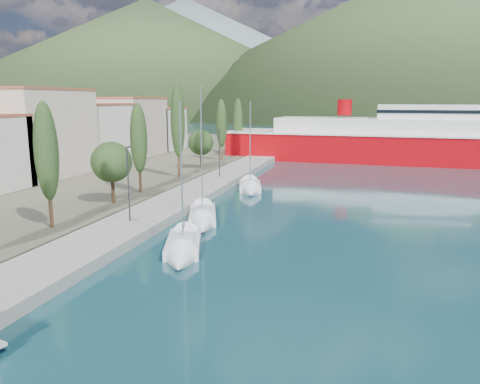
% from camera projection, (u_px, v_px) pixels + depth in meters
% --- Properties ---
extents(ground, '(1400.00, 1400.00, 0.00)m').
position_uv_depth(ground, '(338.00, 136.00, 136.81)').
color(ground, '#163F47').
extents(quay, '(5.00, 88.00, 0.80)m').
position_uv_depth(quay, '(190.00, 195.00, 50.37)').
color(quay, gray).
rests_on(quay, ground).
extents(town_buildings, '(9.20, 69.20, 11.30)m').
position_uv_depth(town_buildings, '(66.00, 135.00, 65.79)').
color(town_buildings, '#C0B89C').
rests_on(town_buildings, land_strip).
extents(tree_row, '(3.88, 62.93, 11.76)m').
position_uv_depth(tree_row, '(164.00, 139.00, 55.41)').
color(tree_row, '#47301E').
rests_on(tree_row, land_strip).
extents(lamp_posts, '(0.15, 46.29, 6.06)m').
position_uv_depth(lamp_posts, '(130.00, 181.00, 37.61)').
color(lamp_posts, '#2D2D33').
rests_on(lamp_posts, quay).
extents(sailboat_near, '(4.72, 8.20, 11.30)m').
position_uv_depth(sailboat_near, '(182.00, 253.00, 31.56)').
color(sailboat_near, silver).
rests_on(sailboat_near, ground).
extents(sailboat_mid, '(5.13, 9.03, 12.61)m').
position_uv_depth(sailboat_mid, '(202.00, 221.00, 39.97)').
color(sailboat_mid, silver).
rests_on(sailboat_mid, ground).
extents(sailboat_far, '(4.45, 8.07, 11.31)m').
position_uv_depth(sailboat_far, '(250.00, 190.00, 53.92)').
color(sailboat_far, silver).
rests_on(sailboat_far, ground).
extents(ferry, '(56.48, 13.67, 11.15)m').
position_uv_depth(ferry, '(390.00, 142.00, 80.45)').
color(ferry, '#A10309').
rests_on(ferry, ground).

